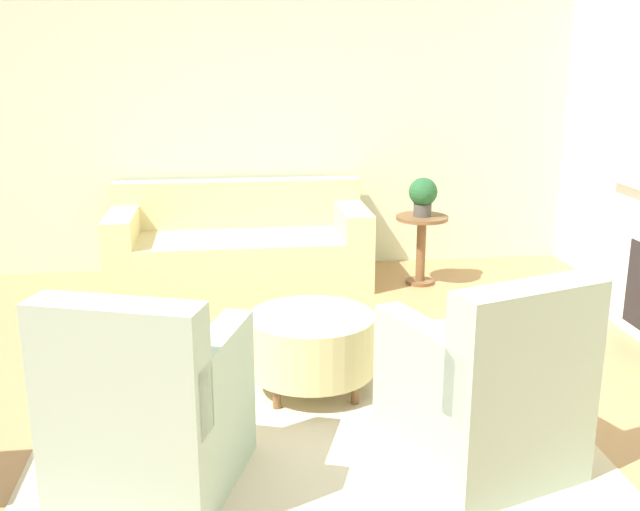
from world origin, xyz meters
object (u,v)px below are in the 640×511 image
at_px(armchair_left, 148,414).
at_px(potted_plant_on_side_table, 423,195).
at_px(armchair_right, 487,394).
at_px(ottoman_table, 312,343).
at_px(side_table, 421,239).
at_px(couch, 240,247).

height_order(armchair_left, potted_plant_on_side_table, armchair_left).
relative_size(armchair_right, ottoman_table, 1.32).
bearing_deg(armchair_right, side_table, 81.42).
distance_m(armchair_right, potted_plant_on_side_table, 3.00).
xyz_separation_m(couch, side_table, (1.56, -0.26, 0.09)).
xyz_separation_m(ottoman_table, potted_plant_on_side_table, (1.18, 1.98, 0.49)).
bearing_deg(ottoman_table, couch, 99.45).
bearing_deg(couch, armchair_left, -98.62).
distance_m(ottoman_table, potted_plant_on_side_table, 2.36).
bearing_deg(couch, ottoman_table, -80.55).
bearing_deg(potted_plant_on_side_table, ottoman_table, -120.87).
bearing_deg(side_table, armchair_right, -98.58).
bearing_deg(couch, armchair_right, -70.82).
relative_size(ottoman_table, potted_plant_on_side_table, 2.27).
bearing_deg(armchair_right, potted_plant_on_side_table, 81.42).
height_order(armchair_left, side_table, armchair_left).
bearing_deg(armchair_left, potted_plant_on_side_table, 55.21).
bearing_deg(ottoman_table, armchair_left, -131.83).
bearing_deg(armchair_left, couch, 81.38).
xyz_separation_m(ottoman_table, side_table, (1.18, 1.98, 0.10)).
height_order(couch, armchair_right, armchair_right).
relative_size(ottoman_table, side_table, 1.25).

